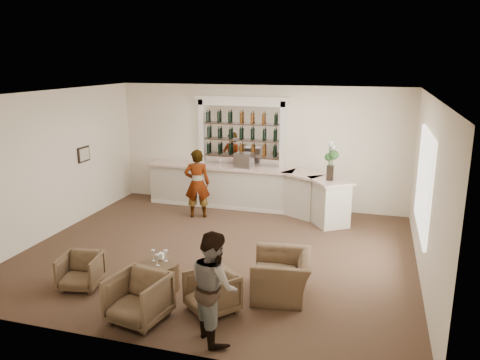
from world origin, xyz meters
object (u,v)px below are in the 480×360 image
armchair_far (282,275)px  espresso_machine (244,160)px  cocktail_table (160,275)px  armchair_center (138,298)px  guest (214,286)px  bar_counter (249,189)px  flower_vase (331,158)px  sommelier (197,184)px  armchair_right (212,292)px  armchair_left (81,271)px

armchair_far → espresso_machine: 4.99m
cocktail_table → armchair_center: (0.16, -1.05, 0.13)m
armchair_center → guest: bearing=5.5°
bar_counter → flower_vase: 2.54m
sommelier → espresso_machine: (0.95, 1.01, 0.45)m
armchair_center → armchair_right: size_ratio=1.13×
guest → armchair_right: bearing=-18.3°
armchair_left → sommelier: bearing=71.6°
guest → armchair_center: (-1.28, 0.10, -0.44)m
cocktail_table → armchair_center: size_ratio=0.84×
armchair_far → espresso_machine: espresso_machine is taller
espresso_machine → flower_vase: size_ratio=0.48×
bar_counter → cocktail_table: (-0.30, -4.85, -0.32)m
sommelier → armchair_left: sommelier is taller
armchair_center → flower_vase: flower_vase is taller
bar_counter → guest: (1.13, -6.00, 0.25)m
guest → espresso_machine: 6.17m
armchair_center → flower_vase: 5.89m
flower_vase → bar_counter: bearing=163.5°
armchair_left → armchair_far: armchair_far is taller
cocktail_table → armchair_center: bearing=-81.5°
cocktail_table → armchair_left: armchair_left is taller
bar_counter → sommelier: 1.51m
armchair_left → armchair_right: size_ratio=0.93×
sommelier → guest: sommelier is taller
cocktail_table → flower_vase: flower_vase is taller
bar_counter → armchair_center: (-0.14, -5.90, -0.19)m
guest → armchair_left: 2.95m
armchair_right → flower_vase: size_ratio=0.78×
armchair_left → armchair_far: size_ratio=0.61×
cocktail_table → espresso_machine: bearing=88.1°
bar_counter → armchair_left: 5.47m
guest → espresso_machine: guest is taller
cocktail_table → espresso_machine: espresso_machine is taller
guest → espresso_machine: (-1.28, 6.01, 0.52)m
bar_counter → espresso_machine: size_ratio=12.51×
sommelier → armchair_center: bearing=82.1°
bar_counter → armchair_center: size_ratio=6.86×
armchair_right → flower_vase: flower_vase is taller
armchair_right → flower_vase: (1.35, 4.67, 1.34)m
armchair_far → armchair_center: bearing=-62.3°
bar_counter → sommelier: (-1.09, -0.99, 0.31)m
armchair_left → espresso_machine: espresso_machine is taller
armchair_left → armchair_right: armchair_right is taller
cocktail_table → armchair_left: (-1.36, -0.36, 0.06)m
bar_counter → armchair_right: size_ratio=7.77×
espresso_machine → flower_vase: 2.46m
cocktail_table → armchair_far: armchair_far is taller
cocktail_table → espresso_machine: 4.99m
armchair_far → armchair_left: bearing=-86.3°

